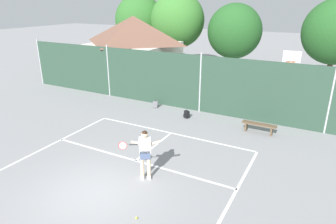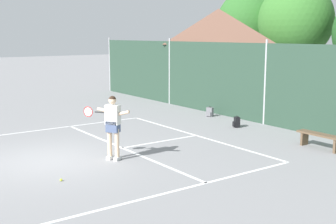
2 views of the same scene
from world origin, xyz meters
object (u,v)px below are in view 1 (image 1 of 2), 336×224
(basketball_hoop, at_px, (290,74))
(tennis_ball, at_px, (136,218))
(backpack_grey, at_px, (156,104))
(backpack_black, at_px, (187,114))
(tennis_player, at_px, (145,150))
(courtside_bench, at_px, (259,126))

(basketball_hoop, relative_size, tennis_ball, 53.79)
(tennis_ball, height_order, backpack_grey, backpack_grey)
(tennis_ball, distance_m, backpack_black, 8.29)
(basketball_hoop, xyz_separation_m, backpack_black, (-4.61, -3.00, -2.12))
(basketball_hoop, bearing_deg, backpack_grey, -161.24)
(tennis_player, xyz_separation_m, tennis_ball, (0.92, -1.95, -1.08))
(tennis_ball, bearing_deg, tennis_player, 115.27)
(backpack_black, height_order, courtside_bench, courtside_bench)
(tennis_player, bearing_deg, backpack_grey, 117.77)
(tennis_ball, xyz_separation_m, courtside_bench, (1.78, 7.86, 0.33))
(tennis_ball, distance_m, backpack_grey, 9.74)
(basketball_hoop, bearing_deg, tennis_player, -110.60)
(basketball_hoop, height_order, courtside_bench, basketball_hoop)
(tennis_player, relative_size, tennis_ball, 28.10)
(backpack_grey, distance_m, courtside_bench, 6.28)
(courtside_bench, bearing_deg, basketball_hoop, 77.31)
(backpack_black, xyz_separation_m, courtside_bench, (3.89, -0.16, 0.17))
(basketball_hoop, distance_m, backpack_black, 5.89)
(backpack_grey, bearing_deg, tennis_ball, -62.78)
(basketball_hoop, bearing_deg, courtside_bench, -102.69)
(tennis_player, distance_m, backpack_black, 6.25)
(basketball_hoop, distance_m, tennis_player, 9.76)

